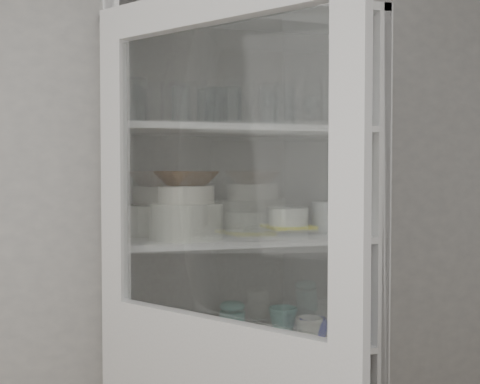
{
  "coord_description": "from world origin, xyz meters",
  "views": [
    {
      "loc": [
        -0.38,
        -0.9,
        1.51
      ],
      "look_at": [
        0.2,
        1.27,
        1.42
      ],
      "focal_mm": 45.0,
      "sensor_mm": 36.0,
      "label": 1
    }
  ],
  "objects": [
    {
      "name": "pantry_cabinet",
      "position": [
        0.2,
        1.34,
        0.94
      ],
      "size": [
        1.0,
        0.45,
        2.1
      ],
      "color": "silver",
      "rests_on": "floor"
    },
    {
      "name": "tumbler_7",
      "position": [
        -0.21,
        1.27,
        1.73
      ],
      "size": [
        0.08,
        0.08,
        0.13
      ],
      "primitive_type": "cylinder",
      "rotation": [
        0.0,
        0.0,
        0.34
      ],
      "color": "silver",
      "rests_on": "shelf_glass"
    },
    {
      "name": "tumbler_6",
      "position": [
        0.61,
        1.17,
        1.73
      ],
      "size": [
        0.08,
        0.08,
        0.14
      ],
      "primitive_type": "cylinder",
      "rotation": [
        0.0,
        0.0,
        0.07
      ],
      "color": "silver",
      "rests_on": "shelf_glass"
    },
    {
      "name": "goblet_0",
      "position": [
        -0.17,
        1.38,
        1.75
      ],
      "size": [
        0.08,
        0.08,
        0.18
      ],
      "primitive_type": null,
      "color": "silver",
      "rests_on": "shelf_glass"
    },
    {
      "name": "mug_teal",
      "position": [
        0.39,
        1.31,
        0.91
      ],
      "size": [
        0.14,
        0.14,
        0.11
      ],
      "primitive_type": "imported",
      "rotation": [
        0.0,
        0.0,
        -0.23
      ],
      "color": "#267B70",
      "rests_on": "shelf_mugs"
    },
    {
      "name": "tumbler_3",
      "position": [
        0.14,
        1.16,
        1.73
      ],
      "size": [
        0.07,
        0.07,
        0.13
      ],
      "primitive_type": "cylinder",
      "rotation": [
        0.0,
        0.0,
        0.13
      ],
      "color": "silver",
      "rests_on": "shelf_glass"
    },
    {
      "name": "tumbler_1",
      "position": [
        -0.04,
        1.15,
        1.73
      ],
      "size": [
        0.09,
        0.09,
        0.13
      ],
      "primitive_type": "cylinder",
      "rotation": [
        0.0,
        0.0,
        0.43
      ],
      "color": "silver",
      "rests_on": "shelf_glass"
    },
    {
      "name": "wall_back",
      "position": [
        0.0,
        1.5,
        1.3
      ],
      "size": [
        3.6,
        0.02,
        2.6
      ],
      "primitive_type": "cube",
      "color": "#ACACAC",
      "rests_on": "ground"
    },
    {
      "name": "tumbler_0",
      "position": [
        -0.19,
        1.14,
        1.74
      ],
      "size": [
        0.1,
        0.1,
        0.15
      ],
      "primitive_type": "cylinder",
      "rotation": [
        0.0,
        0.0,
        0.36
      ],
      "color": "silver",
      "rests_on": "shelf_glass"
    },
    {
      "name": "tumbler_8",
      "position": [
        0.07,
        1.28,
        1.73
      ],
      "size": [
        0.08,
        0.08,
        0.14
      ],
      "primitive_type": "cylinder",
      "rotation": [
        0.0,
        0.0,
        -0.22
      ],
      "color": "silver",
      "rests_on": "shelf_glass"
    },
    {
      "name": "white_ramekin",
      "position": [
        0.39,
        1.28,
        1.33
      ],
      "size": [
        0.2,
        0.2,
        0.07
      ],
      "primitive_type": "cylinder",
      "rotation": [
        0.0,
        0.0,
        -0.42
      ],
      "color": "silver",
      "rests_on": "yellow_trivet"
    },
    {
      "name": "tumbler_5",
      "position": [
        0.33,
        1.14,
        1.74
      ],
      "size": [
        0.09,
        0.09,
        0.15
      ],
      "primitive_type": "cylinder",
      "rotation": [
        0.0,
        0.0,
        -0.25
      ],
      "color": "silver",
      "rests_on": "shelf_glass"
    },
    {
      "name": "cream_bowl",
      "position": [
        -0.02,
        1.19,
        1.42
      ],
      "size": [
        0.22,
        0.22,
        0.06
      ],
      "primitive_type": "cylinder",
      "rotation": [
        0.0,
        0.0,
        -0.13
      ],
      "color": "white",
      "rests_on": "plate_stack_front"
    },
    {
      "name": "goblet_3",
      "position": [
        0.52,
        1.37,
        1.74
      ],
      "size": [
        0.07,
        0.07,
        0.15
      ],
      "primitive_type": null,
      "color": "silver",
      "rests_on": "shelf_glass"
    },
    {
      "name": "white_canister",
      "position": [
        -0.04,
        1.3,
        0.92
      ],
      "size": [
        0.13,
        0.13,
        0.12
      ],
      "primitive_type": "cylinder",
      "rotation": [
        0.0,
        0.0,
        0.41
      ],
      "color": "silver",
      "rests_on": "shelf_mugs"
    },
    {
      "name": "yellow_trivet",
      "position": [
        0.39,
        1.28,
        1.29
      ],
      "size": [
        0.18,
        0.18,
        0.01
      ],
      "primitive_type": "cube",
      "rotation": [
        0.0,
        0.0,
        0.06
      ],
      "color": "yellow",
      "rests_on": "glass_platter"
    },
    {
      "name": "plate_stack_front",
      "position": [
        -0.02,
        1.19,
        1.32
      ],
      "size": [
        0.26,
        0.26,
        0.13
      ],
      "primitive_type": "cylinder",
      "color": "silver",
      "rests_on": "shelf_plates"
    },
    {
      "name": "goblet_2",
      "position": [
        0.36,
        1.35,
        1.75
      ],
      "size": [
        0.08,
        0.08,
        0.18
      ],
      "primitive_type": null,
      "color": "silver",
      "rests_on": "shelf_glass"
    },
    {
      "name": "tumbler_2",
      "position": [
        0.06,
        1.11,
        1.72
      ],
      "size": [
        0.08,
        0.08,
        0.12
      ],
      "primitive_type": "cylinder",
      "rotation": [
        0.0,
        0.0,
        -0.36
      ],
      "color": "silver",
      "rests_on": "shelf_glass"
    },
    {
      "name": "terracotta_bowl",
      "position": [
        -0.02,
        1.19,
        1.47
      ],
      "size": [
        0.26,
        0.26,
        0.05
      ],
      "primitive_type": "imported",
      "rotation": [
        0.0,
        0.0,
        0.22
      ],
      "color": "#452810",
      "rests_on": "cream_bowl"
    },
    {
      "name": "glass_platter",
      "position": [
        0.39,
        1.28,
        1.27
      ],
      "size": [
        0.44,
        0.44,
        0.02
      ],
      "primitive_type": "cylinder",
      "rotation": [
        0.0,
        0.0,
        -0.33
      ],
      "color": "silver",
      "rests_on": "shelf_plates"
    },
    {
      "name": "mug_blue",
      "position": [
        0.46,
        1.19,
        0.9
      ],
      "size": [
        0.12,
        0.12,
        0.09
      ],
      "primitive_type": "imported",
      "rotation": [
        0.0,
        0.0,
        0.05
      ],
      "color": "#1E299E",
      "rests_on": "shelf_mugs"
    },
    {
      "name": "grey_bowl_stack",
      "position": [
        0.56,
        1.26,
        1.32
      ],
      "size": [
        0.15,
        0.15,
        0.12
      ],
      "primitive_type": "cylinder",
      "color": "#B9BFBE",
      "rests_on": "shelf_plates"
    },
    {
      "name": "teal_jar",
      "position": [
        0.18,
        1.33,
        0.92
      ],
      "size": [
        0.1,
        0.1,
        0.12
      ],
      "color": "#267B70",
      "rests_on": "shelf_mugs"
    },
    {
      "name": "measuring_cups",
      "position": [
        0.14,
        1.19,
        0.88
      ],
      "size": [
        0.11,
        0.11,
        0.04
      ],
      "primitive_type": "cylinder",
      "color": "#AAA9B6",
      "rests_on": "shelf_mugs"
    },
    {
      "name": "plate_stack_back",
      "position": [
        -0.15,
        1.38,
        1.32
      ],
      "size": [
        0.22,
        0.22,
        0.11
      ],
      "primitive_type": "cylinder",
      "color": "silver",
      "rests_on": "shelf_plates"
    },
    {
      "name": "goblet_1",
      "position": [
        0.13,
        1.36,
        1.75
      ],
      "size": [
        0.08,
        0.08,
        0.17
      ],
      "primitive_type": null,
      "color": "silver",
      "rests_on": "shelf_glass"
    },
    {
      "name": "tumbler_4",
      "position": [
        0.28,
        1.16,
        1.73
      ],
      "size": [
        0.09,
        0.09,
        0.14
      ],
      "primitive_type": "cylinder",
      "rotation": [
        0.0,
        0.0,
        0.26
      ],
      "color": "silver",
      "rests_on": "shelf_glass"
    },
    {
      "name": "tumbler_9",
      "position": [
        0.12,
        1.3,
        1.73
      ],
      "size": [
        0.07,
        0.07,
        0.14
      ],
      "primitive_type": "cylinder",
      "rotation": [
        0.0,
        0.0,
        -0.03
      ],
      "color": "silver",
      "rests_on": "shelf_glass"
    },
    {
      "name": "mug_white",
      "position": [
        0.44,
        1.17,
        0.91
      ],
      "size": [
        0.12,
        0.12,
        0.1
      ],
      "primitive_type": "imported",
      "rotation": [
        0.0,
        0.0,
        -0.16
      ],
      "color": "silver",
      "rests_on": "shelf_mugs"
    }
  ]
}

